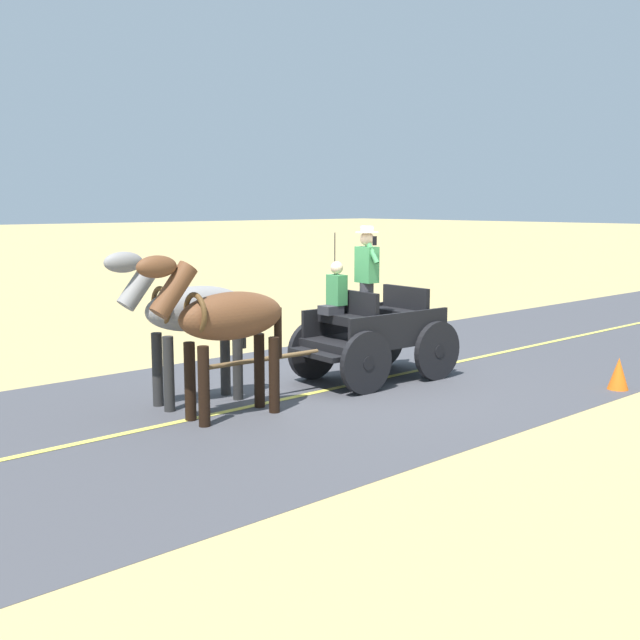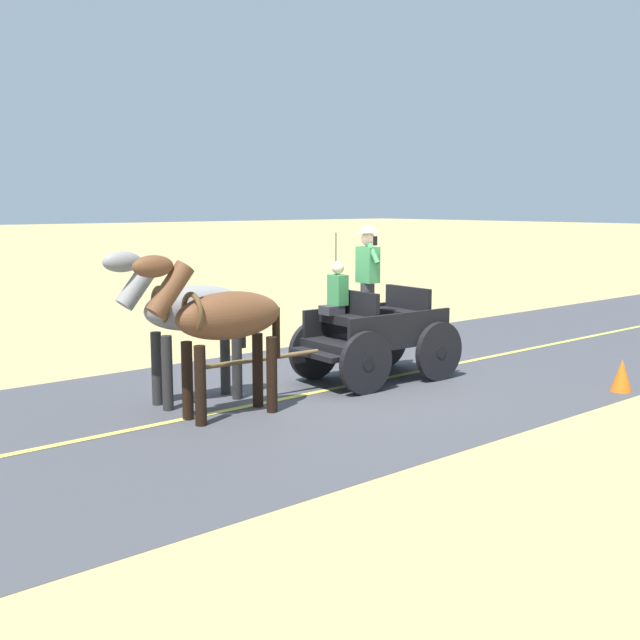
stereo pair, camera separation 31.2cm
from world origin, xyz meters
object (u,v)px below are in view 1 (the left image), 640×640
horse_near_side (225,320)px  traffic_cone (619,374)px  horse_drawn_carriage (372,331)px  horse_off_side (190,312)px

horse_near_side → traffic_cone: bearing=-116.6°
horse_drawn_carriage → horse_off_side: size_ratio=2.04×
horse_drawn_carriage → horse_off_side: horse_drawn_carriage is taller
horse_drawn_carriage → horse_near_side: horse_drawn_carriage is taller
horse_drawn_carriage → traffic_cone: 3.86m
horse_drawn_carriage → horse_off_side: 3.11m
horse_off_side → horse_near_side: bearing=176.6°
horse_near_side → traffic_cone: size_ratio=4.42×
horse_drawn_carriage → horse_near_side: 3.11m
traffic_cone → horse_near_side: bearing=63.4°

